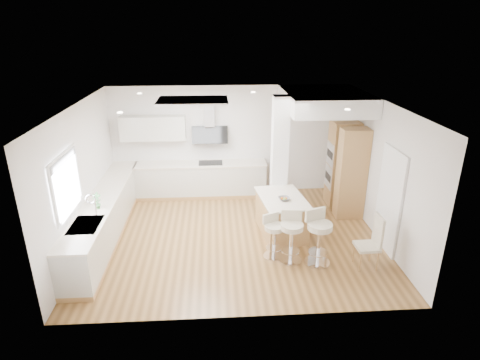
{
  "coord_description": "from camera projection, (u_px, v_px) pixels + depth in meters",
  "views": [
    {
      "loc": [
        -0.37,
        -7.47,
        4.24
      ],
      "look_at": [
        0.13,
        0.4,
        1.13
      ],
      "focal_mm": 30.0,
      "sensor_mm": 36.0,
      "label": 1
    }
  ],
  "objects": [
    {
      "name": "skylight",
      "position": [
        193.0,
        101.0,
        8.0
      ],
      "size": [
        4.1,
        2.1,
        0.06
      ],
      "color": "white",
      "rests_on": "ground"
    },
    {
      "name": "window_left",
      "position": [
        65.0,
        181.0,
        6.87
      ],
      "size": [
        0.06,
        1.28,
        1.07
      ],
      "color": "white",
      "rests_on": "ground"
    },
    {
      "name": "dining_chair",
      "position": [
        372.0,
        240.0,
        7.27
      ],
      "size": [
        0.41,
        0.41,
        1.04
      ],
      "rotation": [
        0.0,
        0.0,
        0.03
      ],
      "color": "beige",
      "rests_on": "ground"
    },
    {
      "name": "peninsula",
      "position": [
        281.0,
        215.0,
        8.52
      ],
      "size": [
        1.06,
        1.46,
        0.89
      ],
      "rotation": [
        0.0,
        0.0,
        0.12
      ],
      "color": "tan",
      "rests_on": "ground"
    },
    {
      "name": "ground",
      "position": [
        235.0,
        236.0,
        8.51
      ],
      "size": [
        6.0,
        6.0,
        0.0
      ],
      "primitive_type": "plane",
      "color": "olive",
      "rests_on": "ground"
    },
    {
      "name": "bar_stool_a",
      "position": [
        274.0,
        234.0,
        7.61
      ],
      "size": [
        0.52,
        0.52,
        0.87
      ],
      "rotation": [
        0.0,
        0.0,
        0.43
      ],
      "color": "white",
      "rests_on": "ground"
    },
    {
      "name": "wall_left",
      "position": [
        81.0,
        178.0,
        7.81
      ],
      "size": [
        0.04,
        5.0,
        2.8
      ],
      "primitive_type": "cube",
      "color": "silver",
      "rests_on": "ground"
    },
    {
      "name": "ceiling",
      "position": [
        235.0,
        236.0,
        8.51
      ],
      "size": [
        6.0,
        5.0,
        0.02
      ],
      "primitive_type": "cube",
      "color": "white",
      "rests_on": "ground"
    },
    {
      "name": "counter_left",
      "position": [
        106.0,
        216.0,
        8.39
      ],
      "size": [
        0.63,
        4.5,
        1.35
      ],
      "color": "tan",
      "rests_on": "ground"
    },
    {
      "name": "wall_right",
      "position": [
        381.0,
        171.0,
        8.17
      ],
      "size": [
        0.04,
        5.0,
        2.8
      ],
      "primitive_type": "cube",
      "color": "silver",
      "rests_on": "ground"
    },
    {
      "name": "oven_column",
      "position": [
        345.0,
        168.0,
        9.42
      ],
      "size": [
        0.63,
        1.21,
        2.1
      ],
      "color": "tan",
      "rests_on": "ground"
    },
    {
      "name": "bar_stool_b",
      "position": [
        291.0,
        234.0,
        7.46
      ],
      "size": [
        0.49,
        0.49,
        0.99
      ],
      "rotation": [
        0.0,
        0.0,
        -0.09
      ],
      "color": "white",
      "rests_on": "ground"
    },
    {
      "name": "pillar",
      "position": [
        279.0,
        159.0,
        8.94
      ],
      "size": [
        0.35,
        0.35,
        2.8
      ],
      "color": "white",
      "rests_on": "ground"
    },
    {
      "name": "doorway_right",
      "position": [
        389.0,
        201.0,
        7.76
      ],
      "size": [
        0.05,
        1.0,
        2.1
      ],
      "color": "#3E3731",
      "rests_on": "ground"
    },
    {
      "name": "bar_stool_c",
      "position": [
        319.0,
        235.0,
        7.37
      ],
      "size": [
        0.61,
        0.61,
        1.06
      ],
      "rotation": [
        0.0,
        0.0,
        0.35
      ],
      "color": "white",
      "rests_on": "ground"
    },
    {
      "name": "wall_back",
      "position": [
        230.0,
        140.0,
        10.31
      ],
      "size": [
        6.0,
        0.04,
        2.8
      ],
      "primitive_type": "cube",
      "color": "silver",
      "rests_on": "ground"
    },
    {
      "name": "soffit",
      "position": [
        325.0,
        101.0,
        8.98
      ],
      "size": [
        1.78,
        2.2,
        0.4
      ],
      "color": "white",
      "rests_on": "ground"
    },
    {
      "name": "counter_back",
      "position": [
        195.0,
        171.0,
        10.26
      ],
      "size": [
        3.62,
        0.63,
        2.5
      ],
      "color": "tan",
      "rests_on": "ground"
    }
  ]
}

